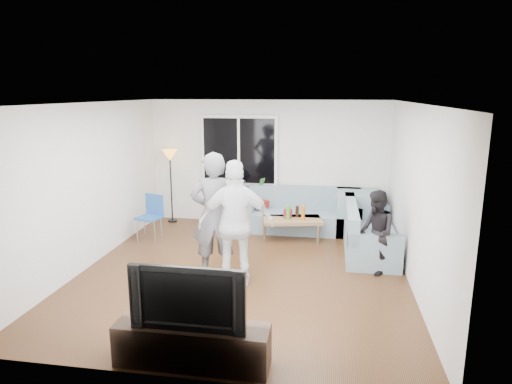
% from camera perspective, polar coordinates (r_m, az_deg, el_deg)
% --- Properties ---
extents(floor, '(5.00, 5.50, 0.04)m').
position_cam_1_polar(floor, '(7.18, -1.59, -10.17)').
color(floor, '#56351C').
rests_on(floor, ground).
extents(ceiling, '(5.00, 5.50, 0.04)m').
position_cam_1_polar(ceiling, '(6.62, -1.73, 11.39)').
color(ceiling, white).
rests_on(ceiling, ground).
extents(wall_back, '(5.00, 0.04, 2.60)m').
position_cam_1_polar(wall_back, '(9.47, 1.53, 3.75)').
color(wall_back, silver).
rests_on(wall_back, ground).
extents(wall_front, '(5.00, 0.04, 2.60)m').
position_cam_1_polar(wall_front, '(4.20, -8.90, -7.93)').
color(wall_front, silver).
rests_on(wall_front, ground).
extents(wall_left, '(0.04, 5.50, 2.60)m').
position_cam_1_polar(wall_left, '(7.66, -20.50, 0.82)').
color(wall_left, silver).
rests_on(wall_left, ground).
extents(wall_right, '(0.04, 5.50, 2.60)m').
position_cam_1_polar(wall_right, '(6.78, 19.75, -0.59)').
color(wall_right, silver).
rests_on(wall_right, ground).
extents(window_frame, '(1.62, 0.06, 1.47)m').
position_cam_1_polar(window_frame, '(9.45, -2.15, 5.27)').
color(window_frame, white).
rests_on(window_frame, wall_back).
extents(window_glass, '(1.50, 0.02, 1.35)m').
position_cam_1_polar(window_glass, '(9.42, -2.19, 5.23)').
color(window_glass, black).
rests_on(window_glass, window_frame).
extents(window_mullion, '(0.05, 0.03, 1.35)m').
position_cam_1_polar(window_mullion, '(9.41, -2.21, 5.23)').
color(window_mullion, white).
rests_on(window_mullion, window_frame).
extents(radiator, '(1.30, 0.12, 0.62)m').
position_cam_1_polar(radiator, '(9.65, -2.13, -2.08)').
color(radiator, silver).
rests_on(radiator, floor).
extents(potted_plant, '(0.25, 0.22, 0.39)m').
position_cam_1_polar(potted_plant, '(9.43, 0.61, 0.72)').
color(potted_plant, '#2E6F2C').
rests_on(potted_plant, radiator).
extents(vase, '(0.18, 0.18, 0.15)m').
position_cam_1_polar(vase, '(9.58, -3.47, 0.16)').
color(vase, silver).
rests_on(vase, radiator).
extents(sofa_back_section, '(2.30, 0.85, 0.85)m').
position_cam_1_polar(sofa_back_section, '(9.09, 5.93, -2.33)').
color(sofa_back_section, slate).
rests_on(sofa_back_section, floor).
extents(sofa_right_section, '(2.00, 0.85, 0.85)m').
position_cam_1_polar(sofa_right_section, '(8.10, 14.30, -4.54)').
color(sofa_right_section, slate).
rests_on(sofa_right_section, floor).
extents(sofa_corner, '(0.85, 0.85, 0.85)m').
position_cam_1_polar(sofa_corner, '(9.10, 12.83, -2.57)').
color(sofa_corner, slate).
rests_on(sofa_corner, floor).
extents(cushion_yellow, '(0.44, 0.40, 0.14)m').
position_cam_1_polar(cushion_yellow, '(9.28, -4.19, -1.44)').
color(cushion_yellow, yellow).
rests_on(cushion_yellow, sofa_back_section).
extents(cushion_red, '(0.46, 0.44, 0.13)m').
position_cam_1_polar(cushion_red, '(9.22, 0.25, -1.50)').
color(cushion_red, maroon).
rests_on(cushion_red, sofa_back_section).
extents(coffee_table, '(1.20, 0.81, 0.40)m').
position_cam_1_polar(coffee_table, '(8.64, 4.61, -4.65)').
color(coffee_table, '#987349').
rests_on(coffee_table, floor).
extents(pitcher, '(0.17, 0.17, 0.17)m').
position_cam_1_polar(pitcher, '(8.62, 4.06, -2.72)').
color(pitcher, maroon).
rests_on(pitcher, coffee_table).
extents(side_chair, '(0.50, 0.50, 0.86)m').
position_cam_1_polar(side_chair, '(8.71, -13.45, -3.25)').
color(side_chair, '#225297').
rests_on(side_chair, floor).
extents(floor_lamp, '(0.32, 0.32, 1.56)m').
position_cam_1_polar(floor_lamp, '(9.77, -10.73, 0.71)').
color(floor_lamp, '#FFA130').
rests_on(floor_lamp, floor).
extents(player_left, '(0.77, 0.58, 1.91)m').
position_cam_1_polar(player_left, '(6.74, -5.34, -2.97)').
color(player_left, '#545459').
rests_on(player_left, floor).
extents(player_right, '(1.14, 0.64, 1.84)m').
position_cam_1_polar(player_right, '(6.42, -2.51, -4.07)').
color(player_right, silver).
rests_on(player_right, floor).
extents(spectator_right, '(0.61, 0.72, 1.30)m').
position_cam_1_polar(spectator_right, '(7.16, 15.00, -4.97)').
color(spectator_right, black).
rests_on(spectator_right, floor).
extents(spectator_back, '(0.80, 0.59, 1.10)m').
position_cam_1_polar(spectator_back, '(9.26, -2.52, -1.19)').
color(spectator_back, black).
rests_on(spectator_back, floor).
extents(tv_console, '(1.60, 0.40, 0.44)m').
position_cam_1_polar(tv_console, '(4.92, -8.10, -18.64)').
color(tv_console, black).
rests_on(tv_console, floor).
extents(television, '(1.18, 0.15, 0.68)m').
position_cam_1_polar(television, '(4.66, -8.32, -12.75)').
color(television, black).
rests_on(television, tv_console).
extents(bottle_c, '(0.07, 0.07, 0.22)m').
position_cam_1_polar(bottle_c, '(8.68, 5.25, -2.47)').
color(bottle_c, black).
rests_on(bottle_c, coffee_table).
extents(bottle_d, '(0.07, 0.07, 0.28)m').
position_cam_1_polar(bottle_d, '(8.47, 6.00, -2.65)').
color(bottle_d, '#CB6312').
rests_on(bottle_d, coffee_table).
extents(bottle_b, '(0.08, 0.08, 0.27)m').
position_cam_1_polar(bottle_b, '(8.48, 4.10, -2.62)').
color(bottle_b, '#40A01D').
rests_on(bottle_b, coffee_table).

